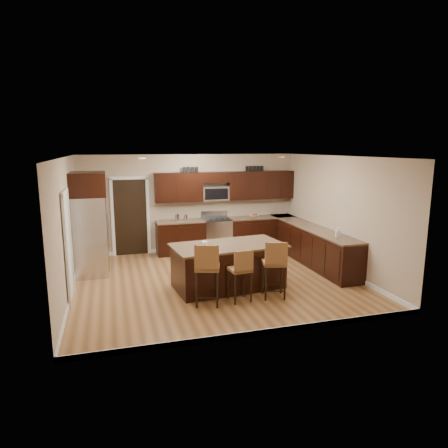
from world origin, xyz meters
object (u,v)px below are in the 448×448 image
object	(u,v)px
island	(228,267)
refrigerator	(90,223)
stool_left	(207,267)
stool_mid	(241,269)
stool_right	(275,263)
range	(217,235)

from	to	relation	value
island	refrigerator	bearing A→B (deg)	141.92
refrigerator	stool_left	bearing A→B (deg)	-50.63
refrigerator	stool_mid	bearing A→B (deg)	-42.82
stool_left	stool_mid	size ratio (longest dim) A/B	1.15
island	stool_right	distance (m)	1.12
range	stool_left	world-z (taller)	stool_left
stool_mid	stool_right	size ratio (longest dim) A/B	0.90
island	stool_right	size ratio (longest dim) A/B	2.09
island	stool_mid	size ratio (longest dim) A/B	2.34
stool_right	island	bearing A→B (deg)	141.47
stool_left	refrigerator	xyz separation A→B (m)	(-2.11, 2.57, 0.47)
stool_left	stool_right	xyz separation A→B (m)	(1.34, 0.00, -0.02)
range	stool_right	bearing A→B (deg)	-87.83
range	refrigerator	world-z (taller)	refrigerator
stool_right	refrigerator	bearing A→B (deg)	155.90
island	stool_mid	distance (m)	0.87
refrigerator	range	bearing A→B (deg)	20.29
range	stool_right	world-z (taller)	stool_right
island	stool_left	world-z (taller)	stool_left
stool_mid	stool_right	bearing A→B (deg)	-6.73
range	stool_left	bearing A→B (deg)	-107.47
stool_mid	refrigerator	distance (m)	3.81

